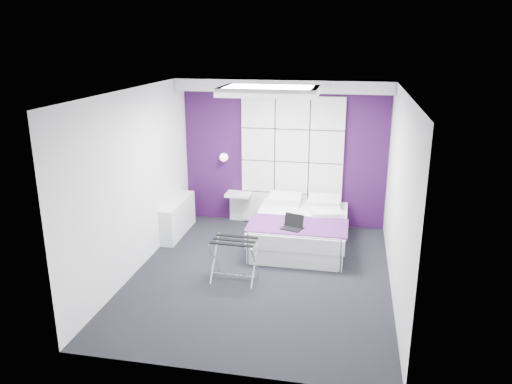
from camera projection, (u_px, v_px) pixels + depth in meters
floor at (261, 276)px, 7.11m from camera, size 4.40×4.40×0.00m
ceiling at (261, 91)px, 6.34m from camera, size 4.40×4.40×0.00m
wall_back at (284, 153)px, 8.79m from camera, size 3.60×0.00×3.60m
wall_left at (136, 181)px, 7.06m from camera, size 0.00×4.40×4.40m
wall_right at (399, 196)px, 6.39m from camera, size 0.00×4.40×4.40m
accent_wall at (284, 153)px, 8.78m from camera, size 3.58×0.02×2.58m
soffit at (283, 85)px, 8.20m from camera, size 3.58×0.50×0.20m
headboard at (292, 162)px, 8.74m from camera, size 1.80×0.08×2.30m
skylight at (269, 90)px, 6.92m from camera, size 1.36×0.86×0.12m
wall_lamp at (224, 157)px, 8.87m from camera, size 0.15×0.15×0.15m
radiator at (178, 217)px, 8.55m from camera, size 0.22×1.20×0.60m
bed at (300, 229)px, 8.10m from camera, size 1.52×1.83×0.65m
nightstand at (239, 194)px, 8.99m from camera, size 0.45×0.35×0.05m
luggage_rack at (235, 260)px, 6.93m from camera, size 0.60×0.44×0.59m
laptop at (292, 225)px, 7.46m from camera, size 0.30×0.22×0.22m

